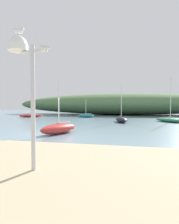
{
  "coord_description": "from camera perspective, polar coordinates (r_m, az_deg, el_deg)",
  "views": [
    {
      "loc": [
        5.85,
        -11.62,
        1.96
      ],
      "look_at": [
        1.41,
        7.91,
        1.27
      ],
      "focal_mm": 29.44,
      "sensor_mm": 36.0,
      "label": 1
    }
  ],
  "objects": [
    {
      "name": "ground_plane",
      "position": [
        13.15,
        -13.85,
        -6.65
      ],
      "size": [
        120.0,
        120.0,
        0.0
      ],
      "primitive_type": "plane",
      "color": "#7A99A8"
    },
    {
      "name": "distant_hill",
      "position": [
        40.92,
        9.97,
        2.42
      ],
      "size": [
        48.4,
        13.43,
        4.57
      ],
      "primitive_type": "ellipsoid",
      "color": "#517547",
      "rests_on": "ground"
    },
    {
      "name": "mast_structure",
      "position": [
        5.5,
        -19.94,
        15.26
      ],
      "size": [
        1.27,
        0.53,
        3.67
      ],
      "color": "silver",
      "rests_on": "beach_sand"
    },
    {
      "name": "seagull_on_radar",
      "position": [
        5.81,
        -21.16,
        22.56
      ],
      "size": [
        0.3,
        0.32,
        0.26
      ],
      "color": "orange",
      "rests_on": "mast_structure"
    },
    {
      "name": "sailboat_centre_water",
      "position": [
        30.42,
        -1.14,
        -1.14
      ],
      "size": [
        2.77,
        1.16,
        3.08
      ],
      "color": "teal",
      "rests_on": "ground"
    },
    {
      "name": "sailboat_mid_channel",
      "position": [
        23.83,
        23.81,
        -2.22
      ],
      "size": [
        3.75,
        4.18,
        5.34
      ],
      "color": "#287A4C",
      "rests_on": "ground"
    },
    {
      "name": "sailboat_outer_mooring",
      "position": [
        13.04,
        -9.47,
        -5.03
      ],
      "size": [
        2.21,
        3.35,
        3.84
      ],
      "color": "#B72D28",
      "rests_on": "ground"
    },
    {
      "name": "sailboat_near_shore",
      "position": [
        32.8,
        -17.73,
        -1.05
      ],
      "size": [
        3.87,
        3.39,
        4.13
      ],
      "color": "#B72D28",
      "rests_on": "ground"
    },
    {
      "name": "sailboat_far_right",
      "position": [
        21.98,
        9.84,
        -2.29
      ],
      "size": [
        1.98,
        3.59,
        4.23
      ],
      "color": "black",
      "rests_on": "ground"
    }
  ]
}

